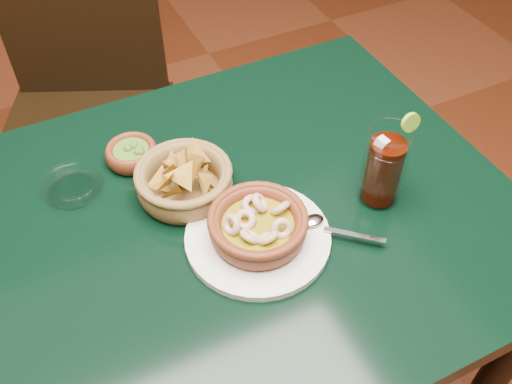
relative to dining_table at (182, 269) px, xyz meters
name	(u,v)px	position (x,y,z in m)	size (l,w,h in m)	color
dining_table	(182,269)	(0.00, 0.00, 0.00)	(1.20, 0.80, 0.75)	black
dining_chair	(86,106)	(-0.02, 0.71, -0.12)	(0.59, 0.59, 0.96)	black
shrimp_plate	(258,228)	(0.12, -0.07, 0.13)	(0.31, 0.24, 0.08)	silver
chip_basket	(184,181)	(0.05, 0.08, 0.13)	(0.20, 0.20, 0.12)	brown
guacamole_ramekin	(132,154)	(-0.01, 0.21, 0.12)	(0.12, 0.12, 0.04)	#552311
cola_drink	(384,167)	(0.35, -0.08, 0.18)	(0.15, 0.15, 0.18)	white
glass_ashtray	(72,186)	(-0.13, 0.18, 0.11)	(0.12, 0.12, 0.03)	white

